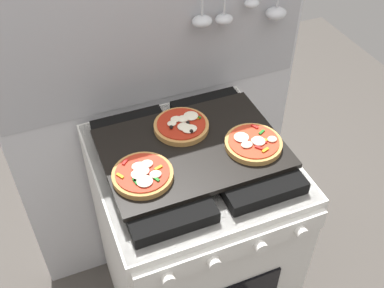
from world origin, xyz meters
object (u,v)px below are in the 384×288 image
Objects in this scene: stove at (192,239)px; baking_tray at (192,148)px; pizza_center at (182,125)px; pizza_right at (253,143)px; pizza_left at (143,174)px.

stove is 1.67× the size of baking_tray.
pizza_right is at bearing -42.61° from pizza_center.
pizza_center is at bearing 41.47° from pizza_left.
baking_tray is at bearing -90.93° from pizza_center.
pizza_center reaches higher than baking_tray.
pizza_left is 1.00× the size of pizza_right.
pizza_right is at bearing 0.01° from pizza_left.
pizza_right is (0.17, -0.07, 0.48)m from stove.
pizza_right is at bearing -20.96° from stove.
pizza_left is 1.00× the size of pizza_center.
stove is 0.46m from baking_tray.
baking_tray is 0.19m from pizza_right.
pizza_left is 0.35m from pizza_right.
pizza_center reaches higher than stove.
baking_tray is at bearing 158.57° from pizza_right.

